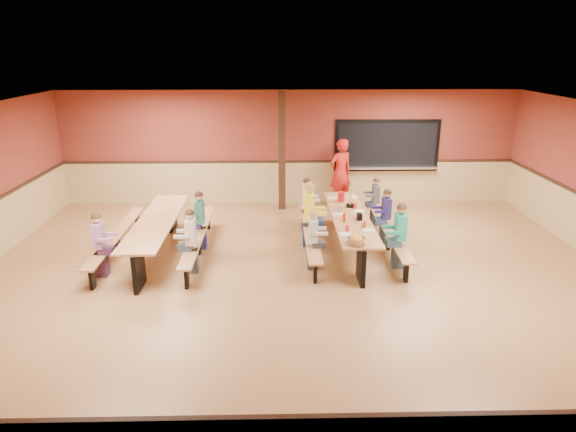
{
  "coord_description": "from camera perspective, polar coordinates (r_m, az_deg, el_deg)",
  "views": [
    {
      "loc": [
        -0.35,
        -8.47,
        4.06
      ],
      "look_at": [
        -0.14,
        0.3,
        1.15
      ],
      "focal_mm": 32.0,
      "sensor_mm": 36.0,
      "label": 1
    }
  ],
  "objects": [
    {
      "name": "ground",
      "position": [
        9.4,
        0.91,
        -7.23
      ],
      "size": [
        12.0,
        12.0,
        0.0
      ],
      "primitive_type": "plane",
      "color": "brown",
      "rests_on": "ground"
    },
    {
      "name": "room_envelope",
      "position": [
        9.13,
        0.93,
        -3.32
      ],
      "size": [
        12.04,
        10.04,
        3.02
      ],
      "color": "maroon",
      "rests_on": "ground"
    },
    {
      "name": "kitchen_pass_through",
      "position": [
        13.99,
        10.93,
        7.44
      ],
      "size": [
        2.78,
        0.28,
        1.38
      ],
      "color": "black",
      "rests_on": "ground"
    },
    {
      "name": "structural_post",
      "position": [
        13.13,
        -0.69,
        7.11
      ],
      "size": [
        0.18,
        0.18,
        3.0
      ],
      "primitive_type": "cube",
      "color": "black",
      "rests_on": "ground"
    },
    {
      "name": "cafeteria_table_main",
      "position": [
        10.7,
        6.85,
        -1.07
      ],
      "size": [
        1.91,
        3.7,
        0.74
      ],
      "color": "#A97143",
      "rests_on": "ground"
    },
    {
      "name": "cafeteria_table_second",
      "position": [
        10.71,
        -14.32,
        -1.52
      ],
      "size": [
        1.91,
        3.7,
        0.74
      ],
      "color": "#A97143",
      "rests_on": "ground"
    },
    {
      "name": "seated_child_white_left",
      "position": [
        9.71,
        2.8,
        -2.7
      ],
      "size": [
        0.34,
        0.28,
        1.15
      ],
      "primitive_type": null,
      "color": "silver",
      "rests_on": "ground"
    },
    {
      "name": "seated_adult_yellow",
      "position": [
        10.83,
        2.36,
        0.15
      ],
      "size": [
        0.44,
        0.36,
        1.36
      ],
      "primitive_type": null,
      "color": "#FEF835",
      "rests_on": "ground"
    },
    {
      "name": "seated_child_grey_left",
      "position": [
        11.74,
        2.07,
        1.25
      ],
      "size": [
        0.37,
        0.31,
        1.22
      ],
      "primitive_type": null,
      "color": "silver",
      "rests_on": "ground"
    },
    {
      "name": "seated_child_teal_right",
      "position": [
        9.96,
        12.31,
        -2.21
      ],
      "size": [
        0.4,
        0.32,
        1.27
      ],
      "primitive_type": null,
      "color": "#208D74",
      "rests_on": "ground"
    },
    {
      "name": "seated_child_navy_right",
      "position": [
        11.15,
        10.82,
        -0.09
      ],
      "size": [
        0.36,
        0.3,
        1.19
      ],
      "primitive_type": null,
      "color": "navy",
      "rests_on": "ground"
    },
    {
      "name": "seated_child_char_right",
      "position": [
        12.28,
        9.69,
        1.57
      ],
      "size": [
        0.34,
        0.27,
        1.14
      ],
      "primitive_type": null,
      "color": "#474B51",
      "rests_on": "ground"
    },
    {
      "name": "seated_child_purple_sec",
      "position": [
        10.0,
        -20.21,
        -3.07
      ],
      "size": [
        0.37,
        0.3,
        1.21
      ],
      "primitive_type": null,
      "color": "#9F6595",
      "rests_on": "ground"
    },
    {
      "name": "seated_child_green_sec",
      "position": [
        10.83,
        -9.73,
        -0.5
      ],
      "size": [
        0.37,
        0.31,
        1.22
      ],
      "primitive_type": null,
      "color": "#30755C",
      "rests_on": "ground"
    },
    {
      "name": "seated_child_tan_sec",
      "position": [
        9.72,
        -10.7,
        -2.79
      ],
      "size": [
        0.37,
        0.31,
        1.22
      ],
      "primitive_type": null,
      "color": "beige",
      "rests_on": "ground"
    },
    {
      "name": "standing_woman",
      "position": [
        13.51,
        5.84,
        4.76
      ],
      "size": [
        0.79,
        0.69,
        1.81
      ],
      "primitive_type": "imported",
      "rotation": [
        0.0,
        0.0,
        3.62
      ],
      "color": "red",
      "rests_on": "ground"
    },
    {
      "name": "punch_pitcher",
      "position": [
        11.57,
        5.92,
        2.14
      ],
      "size": [
        0.16,
        0.16,
        0.22
      ],
      "primitive_type": "cylinder",
      "color": "red",
      "rests_on": "cafeteria_table_main"
    },
    {
      "name": "chip_bowl",
      "position": [
        9.1,
        7.59,
        -2.72
      ],
      "size": [
        0.32,
        0.32,
        0.15
      ],
      "primitive_type": null,
      "color": "orange",
      "rests_on": "cafeteria_table_main"
    },
    {
      "name": "napkin_dispenser",
      "position": [
        10.4,
        7.93,
        -0.07
      ],
      "size": [
        0.1,
        0.14,
        0.13
      ],
      "primitive_type": "cube",
      "color": "black",
      "rests_on": "cafeteria_table_main"
    },
    {
      "name": "condiment_mustard",
      "position": [
        10.5,
        6.36,
        0.29
      ],
      "size": [
        0.06,
        0.06,
        0.17
      ],
      "primitive_type": "cylinder",
      "color": "yellow",
      "rests_on": "cafeteria_table_main"
    },
    {
      "name": "condiment_ketchup",
      "position": [
        10.23,
        6.27,
        -0.19
      ],
      "size": [
        0.06,
        0.06,
        0.17
      ],
      "primitive_type": "cylinder",
      "color": "#B2140F",
      "rests_on": "cafeteria_table_main"
    },
    {
      "name": "table_paddle",
      "position": [
        11.19,
        6.95,
        1.68
      ],
      "size": [
        0.16,
        0.16,
        0.56
      ],
      "color": "black",
      "rests_on": "cafeteria_table_main"
    },
    {
      "name": "place_settings",
      "position": [
        10.62,
        6.91,
        0.3
      ],
      "size": [
        0.65,
        3.3,
        0.11
      ],
      "primitive_type": null,
      "color": "beige",
      "rests_on": "cafeteria_table_main"
    }
  ]
}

